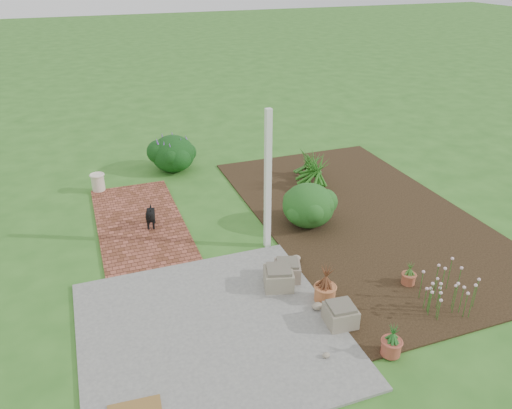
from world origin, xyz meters
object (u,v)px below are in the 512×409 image
object	(u,v)px
stone_trough_near	(340,315)
black_dog	(150,215)
cream_ceramic_urn	(98,182)
evergreen_shrub	(309,204)

from	to	relation	value
stone_trough_near	black_dog	bearing A→B (deg)	118.76
black_dog	stone_trough_near	bearing A→B (deg)	-48.86
cream_ceramic_urn	evergreen_shrub	distance (m)	4.67
cream_ceramic_urn	evergreen_shrub	size ratio (longest dim) A/B	0.37
stone_trough_near	cream_ceramic_urn	size ratio (longest dim) A/B	1.10
black_dog	cream_ceramic_urn	size ratio (longest dim) A/B	1.32
cream_ceramic_urn	evergreen_shrub	bearing A→B (deg)	-39.00
evergreen_shrub	stone_trough_near	bearing A→B (deg)	-106.55
stone_trough_near	black_dog	world-z (taller)	black_dog
stone_trough_near	evergreen_shrub	world-z (taller)	evergreen_shrub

